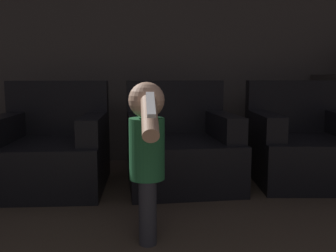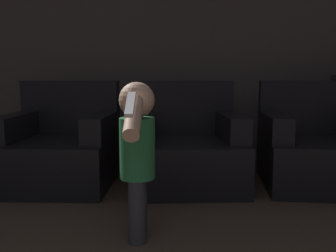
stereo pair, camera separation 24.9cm
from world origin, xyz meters
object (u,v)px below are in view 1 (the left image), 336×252
armchair_left (52,151)px  armchair_right (303,146)px  person_toddler (147,149)px  armchair_middle (180,148)px

armchair_left → armchair_right: bearing=1.7°
person_toddler → armchair_middle: bearing=-18.8°
armchair_left → armchair_middle: (1.05, -0.00, 0.00)m
armchair_right → person_toddler: 1.77m
armchair_right → armchair_middle: bearing=-174.5°
armchair_right → person_toddler: (-1.38, -1.09, 0.21)m
armchair_middle → person_toddler: person_toddler is taller
armchair_middle → armchair_right: 1.06m
armchair_left → armchair_right: size_ratio=0.95×
armchair_middle → person_toddler: bearing=-108.9°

